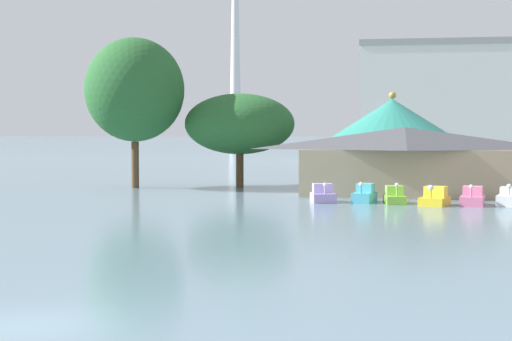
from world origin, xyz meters
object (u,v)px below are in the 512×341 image
object	(u,v)px
shoreline_tree_mid	(240,124)
shoreline_tree_tall_left	(135,90)
pedal_boat_cyan	(365,195)
boathouse	(405,160)
pedal_boat_yellow	(435,198)
background_building_block	(440,103)
pedal_boat_lime	(395,197)
pedal_boat_lavender	(323,195)
pedal_boat_white	(511,198)
green_roof_pavilion	(392,136)
pedal_boat_pink	(472,198)

from	to	relation	value
shoreline_tree_mid	shoreline_tree_tall_left	bearing A→B (deg)	-165.71
pedal_boat_cyan	boathouse	xyz separation A→B (m)	(3.06, 6.00, 2.33)
pedal_boat_cyan	shoreline_tree_mid	xyz separation A→B (m)	(-11.55, 13.50, 5.28)
pedal_boat_cyan	pedal_boat_yellow	distance (m)	5.09
pedal_boat_cyan	background_building_block	bearing A→B (deg)	-176.56
pedal_boat_cyan	pedal_boat_yellow	bearing A→B (deg)	84.09
pedal_boat_lime	pedal_boat_yellow	xyz separation A→B (m)	(2.70, -0.95, 0.02)
pedal_boat_lavender	boathouse	world-z (taller)	boathouse
background_building_block	pedal_boat_white	bearing A→B (deg)	-91.00
shoreline_tree_tall_left	pedal_boat_yellow	bearing A→B (deg)	-26.43
pedal_boat_yellow	pedal_boat_white	distance (m)	5.15
pedal_boat_cyan	green_roof_pavilion	world-z (taller)	green_roof_pavilion
pedal_boat_lime	pedal_boat_yellow	distance (m)	2.86
green_roof_pavilion	shoreline_tree_mid	bearing A→B (deg)	-158.55
pedal_boat_cyan	pedal_boat_lime	size ratio (longest dim) A/B	1.16
pedal_boat_lavender	pedal_boat_yellow	bearing A→B (deg)	68.42
pedal_boat_white	green_roof_pavilion	distance (m)	21.96
pedal_boat_yellow	pedal_boat_white	world-z (taller)	pedal_boat_white
pedal_boat_yellow	shoreline_tree_mid	distance (m)	22.89
shoreline_tree_mid	boathouse	bearing A→B (deg)	-27.16
pedal_boat_lime	pedal_boat_pink	xyz separation A→B (m)	(5.28, -0.56, 0.03)
pedal_boat_lavender	green_roof_pavilion	size ratio (longest dim) A/B	0.22
pedal_boat_cyan	pedal_boat_pink	size ratio (longest dim) A/B	0.96
pedal_boat_lavender	pedal_boat_white	world-z (taller)	pedal_boat_white
pedal_boat_lime	green_roof_pavilion	xyz separation A→B (m)	(0.24, 19.61, 4.16)
pedal_boat_pink	shoreline_tree_tall_left	world-z (taller)	shoreline_tree_tall_left
boathouse	shoreline_tree_mid	xyz separation A→B (m)	(-14.61, 7.50, 2.95)
pedal_boat_pink	background_building_block	world-z (taller)	background_building_block
pedal_boat_pink	pedal_boat_yellow	bearing A→B (deg)	-70.44
pedal_boat_white	background_building_block	bearing A→B (deg)	-164.09
pedal_boat_lavender	pedal_boat_white	distance (m)	12.98
boathouse	background_building_block	world-z (taller)	background_building_block
pedal_boat_lime	boathouse	bearing A→B (deg)	165.68
pedal_boat_lavender	boathouse	xyz separation A→B (m)	(6.05, 6.34, 2.34)
pedal_boat_yellow	shoreline_tree_tall_left	bearing A→B (deg)	-97.88
pedal_boat_lime	pedal_boat_yellow	bearing A→B (deg)	64.39
pedal_boat_cyan	shoreline_tree_tall_left	bearing A→B (deg)	-105.90
pedal_boat_lavender	pedal_boat_cyan	size ratio (longest dim) A/B	0.87
pedal_boat_pink	shoreline_tree_tall_left	bearing A→B (deg)	-102.56
pedal_boat_cyan	green_roof_pavilion	size ratio (longest dim) A/B	0.25
boathouse	pedal_boat_pink	bearing A→B (deg)	-58.88
pedal_boat_yellow	pedal_boat_pink	bearing A→B (deg)	117.01
background_building_block	pedal_boat_lavender	bearing A→B (deg)	-101.10
pedal_boat_yellow	boathouse	xyz separation A→B (m)	(-1.77, 7.59, 2.35)
pedal_boat_lavender	pedal_boat_white	xyz separation A→B (m)	(12.95, -0.87, 0.00)
pedal_boat_lime	background_building_block	size ratio (longest dim) A/B	0.10
pedal_boat_yellow	pedal_boat_white	bearing A→B (deg)	112.69
green_roof_pavilion	pedal_boat_lime	bearing A→B (deg)	-90.71
pedal_boat_lime	shoreline_tree_tall_left	bearing A→B (deg)	-123.54
shoreline_tree_tall_left	pedal_boat_pink	bearing A→B (deg)	-23.65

